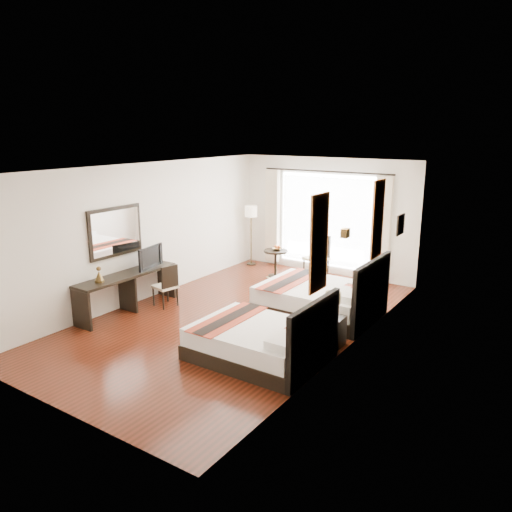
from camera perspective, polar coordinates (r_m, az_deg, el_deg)
The scene contains 29 objects.
floor at distance 9.41m, azimuth -2.35°, elevation -7.22°, with size 4.50×7.50×0.01m, color #361509.
ceiling at distance 8.77m, azimuth -2.54°, elevation 10.01°, with size 4.50×7.50×0.02m, color white.
wall_headboard at distance 7.91m, azimuth 10.82°, elevation -0.95°, with size 0.01×7.50×2.80m, color silver.
wall_desk at distance 10.44m, azimuth -12.47°, elevation 2.68°, with size 0.01×7.50×2.80m, color silver.
wall_window at distance 12.15m, azimuth 8.04°, elevation 4.50°, with size 4.50×0.01×2.80m, color silver.
wall_entry at distance 6.47m, azimuth -22.43°, elevation -5.30°, with size 4.50×0.01×2.80m, color silver.
window_glass at distance 12.15m, azimuth 7.99°, elevation 4.03°, with size 2.40×0.02×2.20m, color white.
sheer_curtain at distance 12.10m, azimuth 7.86°, elevation 3.99°, with size 2.30×0.02×2.10m, color white.
drape_left at distance 12.76m, azimuth 1.90°, elevation 4.56°, with size 0.35×0.14×2.35m, color beige.
drape_right at distance 11.52m, azimuth 14.27°, elevation 3.05°, with size 0.35×0.14×2.35m, color beige.
art_panel_near at distance 6.80m, azimuth 7.22°, elevation 1.45°, with size 0.03×0.50×1.35m, color maroon.
art_panel_far at distance 8.80m, azimuth 13.73°, elevation 4.12°, with size 0.03×0.50×1.35m, color maroon.
wall_sconce at distance 7.67m, azimuth 10.17°, elevation 2.59°, with size 0.10×0.14×0.14m, color #4F3B1C.
mirror_frame at distance 9.86m, azimuth -15.77°, elevation 2.69°, with size 0.04×1.25×0.95m, color black.
mirror_glass at distance 9.84m, azimuth -15.68°, elevation 2.68°, with size 0.01×1.12×0.82m, color white.
bed_near at distance 7.76m, azimuth 0.69°, elevation -9.72°, with size 1.98×1.54×1.11m.
bed_far at distance 9.59m, azimuth 7.51°, elevation -4.86°, with size 2.16×1.68×1.22m.
nightstand at distance 8.25m, azimuth 8.25°, elevation -8.64°, with size 0.42×0.52×0.50m, color black.
table_lamp at distance 8.19m, azimuth 8.79°, elevation -4.94°, with size 0.25×0.25×0.40m.
vase at distance 8.02m, azimuth 8.06°, elevation -6.90°, with size 0.13×0.13×0.13m, color black.
console_desk at distance 9.99m, azimuth -14.45°, elevation -4.04°, with size 0.50×2.20×0.76m, color black.
television at distance 10.16m, azimuth -12.30°, elevation -0.08°, with size 0.76×0.10×0.44m, color black.
bronze_figurine at distance 9.45m, azimuth -17.49°, elevation -2.10°, with size 0.17×0.17×0.26m, color #4F3B1C, non-canonical shape.
desk_chair at distance 10.14m, azimuth -10.26°, elevation -4.21°, with size 0.47×0.47×0.86m.
floor_lamp at distance 12.76m, azimuth -0.57°, elevation 4.67°, with size 0.31×0.31×1.54m.
side_table at distance 11.91m, azimuth 2.25°, elevation -0.86°, with size 0.56×0.56×0.65m, color black.
fruit_bowl at distance 11.84m, azimuth 2.42°, elevation 0.79°, with size 0.21×0.21×0.05m, color #403017.
window_chair at distance 11.90m, azimuth 6.95°, elevation -1.03°, with size 0.60×0.60×1.03m.
jute_rug at distance 11.69m, azimuth 4.93°, elevation -2.83°, with size 1.37×0.93×0.01m, color tan.
Camera 1 is at (5.16, -7.06, 3.46)m, focal length 35.00 mm.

